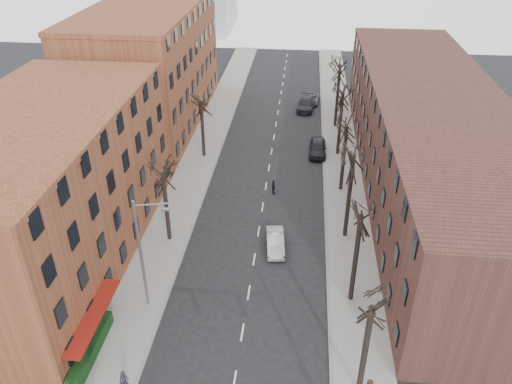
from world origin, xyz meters
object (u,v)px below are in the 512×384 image
(silver_sedan, at_px, (275,242))
(pedestrian_a, at_px, (124,382))
(parked_car_near, at_px, (318,148))
(parked_car_mid, at_px, (306,104))

(silver_sedan, bearing_deg, pedestrian_a, -124.41)
(parked_car_near, height_order, parked_car_mid, parked_car_near)
(silver_sedan, relative_size, pedestrian_a, 2.48)
(parked_car_near, bearing_deg, parked_car_mid, 97.31)
(pedestrian_a, bearing_deg, silver_sedan, 54.89)
(pedestrian_a, bearing_deg, parked_car_mid, 70.65)
(parked_car_near, bearing_deg, silver_sedan, -100.32)
(parked_car_mid, bearing_deg, parked_car_near, -77.82)
(silver_sedan, height_order, pedestrian_a, pedestrian_a)
(parked_car_near, bearing_deg, pedestrian_a, -108.28)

